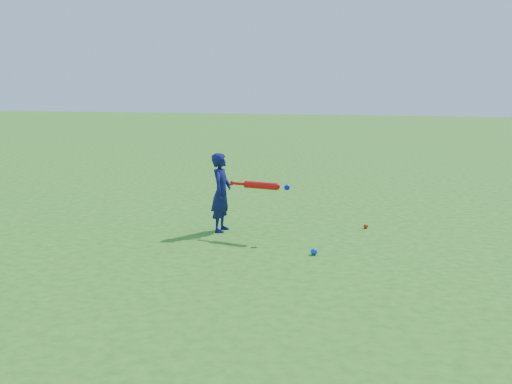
{
  "coord_description": "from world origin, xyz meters",
  "views": [
    {
      "loc": [
        3.31,
        -7.15,
        1.77
      ],
      "look_at": [
        0.99,
        -0.54,
        0.55
      ],
      "focal_mm": 40.0,
      "sensor_mm": 36.0,
      "label": 1
    }
  ],
  "objects_px": {
    "ground_ball_red": "(366,226)",
    "bat_swing": "(263,186)",
    "ground_ball_blue": "(314,252)",
    "child": "(221,192)"
  },
  "relations": [
    {
      "from": "ground_ball_red",
      "to": "ground_ball_blue",
      "type": "relative_size",
      "value": 0.81
    },
    {
      "from": "ground_ball_red",
      "to": "bat_swing",
      "type": "distance_m",
      "value": 1.57
    },
    {
      "from": "ground_ball_red",
      "to": "ground_ball_blue",
      "type": "xyz_separation_m",
      "value": [
        -0.35,
        -1.46,
        0.01
      ]
    },
    {
      "from": "ground_ball_red",
      "to": "bat_swing",
      "type": "relative_size",
      "value": 0.08
    },
    {
      "from": "ground_ball_red",
      "to": "bat_swing",
      "type": "xyz_separation_m",
      "value": [
        -1.14,
        -0.89,
        0.62
      ]
    },
    {
      "from": "child",
      "to": "bat_swing",
      "type": "relative_size",
      "value": 1.27
    },
    {
      "from": "ground_ball_red",
      "to": "bat_swing",
      "type": "bearing_deg",
      "value": -142.04
    },
    {
      "from": "bat_swing",
      "to": "ground_ball_red",
      "type": "bearing_deg",
      "value": 44.98
    },
    {
      "from": "ground_ball_blue",
      "to": "child",
      "type": "bearing_deg",
      "value": 153.6
    },
    {
      "from": "child",
      "to": "ground_ball_red",
      "type": "relative_size",
      "value": 16.59
    }
  ]
}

